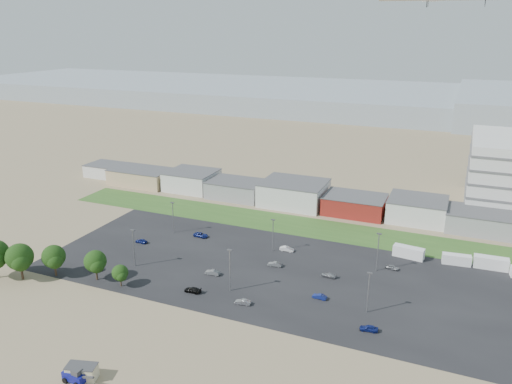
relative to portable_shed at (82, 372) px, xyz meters
The scene contains 32 objects.
ground 33.96m from the portable_shed, 71.88° to the left, with size 700.00×700.00×0.00m, color #816F52.
parking_lot 54.53m from the portable_shed, 73.42° to the left, with size 120.00×50.00×0.01m, color black.
grass_strip 84.92m from the portable_shed, 82.86° to the left, with size 160.00×16.00×0.02m, color #315921.
hills_backdrop 350.92m from the portable_shed, 81.72° to the left, with size 700.00×200.00×9.00m, color gray, non-canonical shape.
building_row 103.48m from the portable_shed, 93.57° to the left, with size 170.00×20.00×8.00m, color silver, non-canonical shape.
portable_shed is the anchor object (origin of this frame).
telehandler 1.47m from the portable_shed, 112.79° to the right, with size 6.95×2.32×2.90m, color navy, non-canonical shape.
box_trailer_a 87.88m from the portable_shed, 57.23° to the left, with size 8.17×2.55×3.07m, color silver, non-canonical shape.
box_trailer_b 95.59m from the portable_shed, 51.29° to the left, with size 7.26×2.27×2.72m, color silver, non-canonical shape.
box_trailer_c 101.64m from the portable_shed, 47.93° to the left, with size 8.44×2.64×3.16m, color silver, non-canonical shape.
tree_left 46.19m from the portable_shed, 149.13° to the left, with size 7.13×7.13×10.70m, color black, non-canonical shape.
tree_mid 43.79m from the portable_shed, 139.61° to the left, with size 6.21×6.21×9.32m, color black, non-canonical shape.
tree_right 38.02m from the portable_shed, 126.02° to the left, with size 5.87×5.87×8.81m, color black, non-canonical shape.
tree_near 33.65m from the portable_shed, 115.88° to the left, with size 4.21×4.21×6.32m, color black, non-canonical shape.
lightpole_front_l 44.57m from the portable_shed, 113.94° to the left, with size 1.20×0.50×10.23m, color slate, non-canonical shape.
lightpole_front_m 40.26m from the portable_shed, 74.53° to the left, with size 1.26×0.52×10.68m, color slate, non-canonical shape.
lightpole_front_r 59.67m from the portable_shed, 44.42° to the left, with size 1.14×0.48×9.69m, color slate, non-canonical shape.
lightpole_back_l 67.43m from the portable_shed, 107.95° to the left, with size 1.15×0.48×9.75m, color slate, non-canonical shape.
lightpole_back_m 64.56m from the portable_shed, 79.26° to the left, with size 1.12×0.47×9.51m, color slate, non-canonical shape.
lightpole_back_r 74.89m from the portable_shed, 56.81° to the left, with size 1.22×0.51×10.41m, color slate, non-canonical shape.
parked_car_1 53.41m from the portable_shed, 54.10° to the left, with size 1.19×3.41×1.12m, color navy.
parked_car_2 56.27m from the portable_shed, 38.06° to the left, with size 1.52×3.79×1.29m, color navy.
parked_car_3 34.53m from the portable_shed, 85.30° to the left, with size 1.71×4.20×1.22m, color black.
parked_car_4 44.24m from the portable_shed, 86.08° to the left, with size 1.36×3.90×1.29m, color #595B5E.
parked_car_5 59.26m from the portable_shed, 115.28° to the left, with size 1.45×3.61×1.23m, color navy.
parked_car_7 56.98m from the portable_shed, 73.77° to the left, with size 1.30×3.73×1.23m, color #595B5E.
parked_car_8 78.81m from the portable_shed, 55.51° to the left, with size 1.35×3.37×1.15m, color #A5A5AA.
parked_car_9 65.25m from the portable_shed, 100.11° to the left, with size 2.09×4.52×1.26m, color navy.
parked_car_10 43.62m from the portable_shed, 126.87° to the left, with size 1.74×4.27×1.24m, color #595B5E.
parked_car_11 66.68m from the portable_shed, 76.41° to the left, with size 1.40×4.00×1.32m, color silver.
parked_car_12 62.29m from the portable_shed, 60.68° to the left, with size 1.55×3.82×1.11m, color #A5A5AA.
parked_car_13 37.63m from the portable_shed, 64.84° to the left, with size 1.26×3.62×1.19m, color #A5A5AA.
Camera 1 is at (46.90, -88.56, 59.48)m, focal length 35.00 mm.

